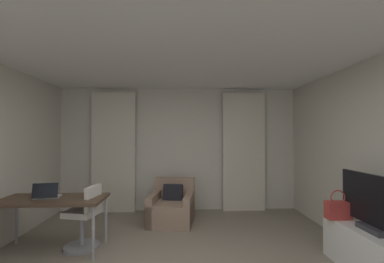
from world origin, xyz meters
TOP-DOWN VIEW (x-y plane):
  - wall_window at (0.00, 3.03)m, footprint 5.12×0.06m
  - ceiling at (0.00, 0.00)m, footprint 5.12×6.12m
  - curtain_left_panel at (-1.38, 2.90)m, footprint 0.90×0.06m
  - curtain_right_panel at (1.38, 2.90)m, footprint 0.90×0.06m
  - armchair at (-0.13, 2.22)m, footprint 0.88×0.94m
  - desk at (-1.73, 1.10)m, footprint 1.39×0.65m
  - desk_chair at (-1.32, 1.18)m, footprint 0.48×0.48m
  - laptop at (-1.81, 1.11)m, footprint 0.36×0.30m
  - tv_console at (2.18, 0.20)m, footprint 0.45×1.36m
  - tv_flatscreen at (2.18, 0.24)m, footprint 0.20×1.05m
  - handbag_primary at (2.04, 0.69)m, footprint 0.30×0.14m

SIDE VIEW (x-z plane):
  - armchair at x=-0.13m, z-range -0.12..0.65m
  - tv_console at x=2.18m, z-range 0.00..0.52m
  - desk_chair at x=-1.32m, z-range -0.05..0.83m
  - handbag_primary at x=2.04m, z-range 0.46..0.83m
  - desk at x=-1.73m, z-range 0.30..1.03m
  - laptop at x=-1.81m, z-range 0.66..0.88m
  - tv_flatscreen at x=2.18m, z-range 0.51..1.13m
  - curtain_left_panel at x=-1.38m, z-range 0.00..2.50m
  - curtain_right_panel at x=1.38m, z-range 0.00..2.50m
  - wall_window at x=0.00m, z-range 0.00..2.60m
  - ceiling at x=0.00m, z-range 2.60..2.66m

